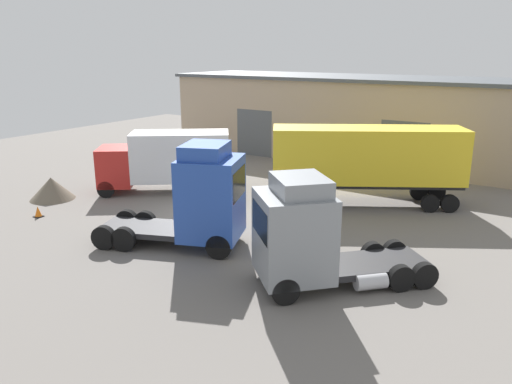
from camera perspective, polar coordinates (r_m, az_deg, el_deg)
name	(u,v)px	position (r m, az deg, el deg)	size (l,w,h in m)	color
ground_plane	(200,216)	(25.38, -6.38, -2.71)	(60.00, 60.00, 0.00)	slate
warehouse_building	(345,116)	(39.82, 10.10, 8.51)	(27.29, 8.26, 6.17)	tan
tractor_unit_blue	(202,199)	(20.82, -6.24, -0.81)	(6.59, 4.56, 4.46)	#2347A3
container_trailer_orange	(368,157)	(26.98, 12.69, 3.95)	(9.82, 7.18, 4.19)	yellow
tractor_unit_grey	(306,236)	(17.33, 5.76, -5.05)	(6.07, 6.15, 4.02)	gray
box_truck_red	(167,159)	(29.51, -10.10, 3.73)	(7.43, 6.38, 3.52)	red
gravel_pile	(52,188)	(30.11, -22.31, 0.39)	(2.45, 2.45, 1.25)	#665B4C
oil_drum	(278,217)	(23.69, 2.53, -2.88)	(0.58, 0.58, 0.88)	#B22D23
traffic_cone	(38,212)	(27.27, -23.64, -2.11)	(0.40, 0.40, 0.55)	black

